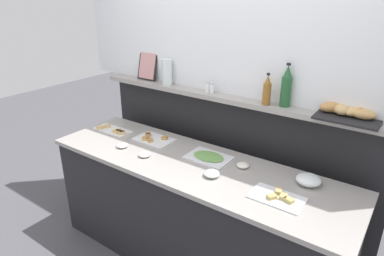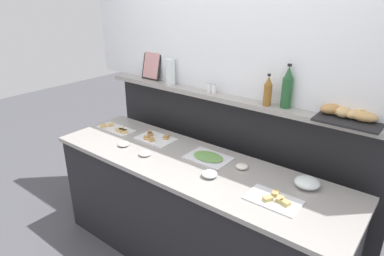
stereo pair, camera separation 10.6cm
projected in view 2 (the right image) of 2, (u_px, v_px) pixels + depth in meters
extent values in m
plane|color=#4C4C51|center=(229.00, 223.00, 3.29)|extent=(12.00, 12.00, 0.00)
cube|color=black|center=(192.00, 215.00, 2.69)|extent=(2.37, 0.68, 0.88)
cube|color=gray|center=(192.00, 165.00, 2.52)|extent=(2.41, 0.72, 0.03)
cube|color=black|center=(229.00, 167.00, 3.00)|extent=(2.56, 0.08, 1.29)
cube|color=gray|center=(229.00, 98.00, 2.72)|extent=(2.56, 0.22, 0.04)
cube|color=white|center=(237.00, 12.00, 2.52)|extent=(3.16, 0.08, 1.27)
cube|color=white|center=(156.00, 139.00, 2.90)|extent=(0.33, 0.22, 0.01)
cube|color=#AD7A47|center=(150.00, 134.00, 2.97)|extent=(0.07, 0.07, 0.01)
cube|color=#E5C666|center=(150.00, 133.00, 2.97)|extent=(0.07, 0.07, 0.01)
cube|color=#AD7A47|center=(150.00, 132.00, 2.96)|extent=(0.07, 0.07, 0.01)
cube|color=#AD7A47|center=(147.00, 139.00, 2.88)|extent=(0.07, 0.07, 0.01)
cube|color=#E5C666|center=(147.00, 138.00, 2.88)|extent=(0.07, 0.07, 0.01)
cube|color=#AD7A47|center=(147.00, 137.00, 2.88)|extent=(0.07, 0.07, 0.01)
cube|color=#AD7A47|center=(150.00, 136.00, 2.94)|extent=(0.07, 0.07, 0.01)
cube|color=#E5C666|center=(150.00, 135.00, 2.93)|extent=(0.07, 0.07, 0.01)
cube|color=#AD7A47|center=(150.00, 134.00, 2.93)|extent=(0.07, 0.07, 0.01)
cube|color=#AD7A47|center=(166.00, 138.00, 2.89)|extent=(0.05, 0.06, 0.01)
cube|color=#E5C666|center=(166.00, 137.00, 2.89)|extent=(0.05, 0.06, 0.01)
cube|color=#AD7A47|center=(166.00, 136.00, 2.89)|extent=(0.05, 0.06, 0.01)
cube|color=#AD7A47|center=(152.00, 140.00, 2.85)|extent=(0.07, 0.06, 0.01)
cube|color=#E5C666|center=(152.00, 139.00, 2.85)|extent=(0.07, 0.06, 0.01)
cube|color=#AD7A47|center=(152.00, 138.00, 2.85)|extent=(0.07, 0.06, 0.01)
cube|color=silver|center=(273.00, 200.00, 2.05)|extent=(0.33, 0.20, 0.01)
cube|color=tan|center=(285.00, 204.00, 1.99)|extent=(0.07, 0.05, 0.01)
cube|color=#66994C|center=(285.00, 203.00, 1.99)|extent=(0.07, 0.05, 0.01)
cube|color=tan|center=(285.00, 202.00, 1.99)|extent=(0.07, 0.05, 0.01)
cube|color=tan|center=(275.00, 195.00, 2.09)|extent=(0.05, 0.06, 0.01)
cube|color=#66994C|center=(276.00, 193.00, 2.08)|extent=(0.05, 0.06, 0.01)
cube|color=tan|center=(276.00, 192.00, 2.08)|extent=(0.05, 0.06, 0.01)
cube|color=tan|center=(268.00, 200.00, 2.03)|extent=(0.06, 0.07, 0.01)
cube|color=#66994C|center=(268.00, 199.00, 2.03)|extent=(0.06, 0.07, 0.01)
cube|color=tan|center=(268.00, 198.00, 2.03)|extent=(0.06, 0.07, 0.01)
cube|color=tan|center=(280.00, 200.00, 2.03)|extent=(0.05, 0.06, 0.01)
cube|color=#66994C|center=(280.00, 199.00, 2.03)|extent=(0.05, 0.06, 0.01)
cube|color=tan|center=(280.00, 198.00, 2.02)|extent=(0.05, 0.06, 0.01)
cube|color=silver|center=(116.00, 129.00, 3.11)|extent=(0.38, 0.17, 0.01)
cube|color=tan|center=(124.00, 132.00, 3.02)|extent=(0.06, 0.04, 0.01)
cube|color=#E5C666|center=(124.00, 131.00, 3.02)|extent=(0.06, 0.04, 0.01)
cube|color=tan|center=(124.00, 130.00, 3.02)|extent=(0.06, 0.04, 0.01)
cube|color=tan|center=(103.00, 127.00, 3.13)|extent=(0.05, 0.06, 0.01)
cube|color=#E5C666|center=(103.00, 126.00, 3.13)|extent=(0.05, 0.06, 0.01)
cube|color=tan|center=(103.00, 125.00, 3.13)|extent=(0.05, 0.06, 0.01)
cube|color=tan|center=(119.00, 131.00, 3.04)|extent=(0.06, 0.04, 0.01)
cube|color=#E5C666|center=(119.00, 130.00, 3.04)|extent=(0.06, 0.04, 0.01)
cube|color=tan|center=(119.00, 129.00, 3.04)|extent=(0.06, 0.04, 0.01)
cube|color=tan|center=(122.00, 130.00, 3.05)|extent=(0.07, 0.07, 0.01)
cube|color=#E5C666|center=(122.00, 130.00, 3.05)|extent=(0.07, 0.07, 0.01)
cube|color=tan|center=(122.00, 129.00, 3.05)|extent=(0.07, 0.07, 0.01)
cube|color=tan|center=(111.00, 125.00, 3.17)|extent=(0.07, 0.07, 0.01)
cube|color=#E5C666|center=(111.00, 125.00, 3.16)|extent=(0.07, 0.07, 0.01)
cube|color=tan|center=(111.00, 124.00, 3.16)|extent=(0.07, 0.07, 0.01)
cube|color=tan|center=(125.00, 132.00, 3.01)|extent=(0.06, 0.07, 0.01)
cube|color=#E5C666|center=(125.00, 131.00, 3.01)|extent=(0.06, 0.07, 0.01)
cube|color=tan|center=(124.00, 131.00, 3.00)|extent=(0.06, 0.07, 0.01)
cube|color=silver|center=(208.00, 158.00, 2.57)|extent=(0.33, 0.24, 0.01)
ellipsoid|color=#66994C|center=(208.00, 157.00, 2.57)|extent=(0.25, 0.17, 0.01)
ellipsoid|color=silver|center=(307.00, 182.00, 2.19)|extent=(0.16, 0.16, 0.07)
ellipsoid|color=#599959|center=(307.00, 184.00, 2.19)|extent=(0.13, 0.13, 0.04)
ellipsoid|color=silver|center=(210.00, 174.00, 2.31)|extent=(0.11, 0.11, 0.04)
ellipsoid|color=#E5CC66|center=(210.00, 175.00, 2.31)|extent=(0.09, 0.09, 0.03)
ellipsoid|color=silver|center=(145.00, 154.00, 2.61)|extent=(0.09, 0.09, 0.03)
ellipsoid|color=silver|center=(242.00, 166.00, 2.42)|extent=(0.09, 0.09, 0.03)
ellipsoid|color=silver|center=(124.00, 144.00, 2.77)|extent=(0.09, 0.09, 0.03)
cylinder|color=#8E5B23|center=(267.00, 95.00, 2.44)|extent=(0.06, 0.06, 0.16)
cone|color=#8E5B23|center=(269.00, 80.00, 2.40)|extent=(0.05, 0.05, 0.06)
cylinder|color=black|center=(269.00, 75.00, 2.38)|extent=(0.02, 0.02, 0.02)
cylinder|color=#23562D|center=(287.00, 93.00, 2.39)|extent=(0.08, 0.08, 0.22)
cone|color=#23562D|center=(289.00, 72.00, 2.33)|extent=(0.06, 0.06, 0.08)
cylinder|color=black|center=(290.00, 65.00, 2.31)|extent=(0.03, 0.03, 0.02)
cylinder|color=white|center=(209.00, 88.00, 2.77)|extent=(0.03, 0.03, 0.08)
cylinder|color=#B7BABF|center=(209.00, 83.00, 2.76)|extent=(0.03, 0.03, 0.01)
cylinder|color=white|center=(214.00, 89.00, 2.75)|extent=(0.03, 0.03, 0.08)
cylinder|color=#B7BABF|center=(214.00, 84.00, 2.73)|extent=(0.03, 0.03, 0.01)
cube|color=black|center=(348.00, 121.00, 2.16)|extent=(0.40, 0.26, 0.02)
ellipsoid|color=tan|center=(343.00, 112.00, 2.19)|extent=(0.12, 0.13, 0.07)
ellipsoid|color=#B7844C|center=(332.00, 109.00, 2.24)|extent=(0.18, 0.17, 0.07)
ellipsoid|color=tan|center=(361.00, 113.00, 2.17)|extent=(0.17, 0.11, 0.06)
ellipsoid|color=tan|center=(341.00, 110.00, 2.24)|extent=(0.10, 0.13, 0.06)
ellipsoid|color=tan|center=(362.00, 114.00, 2.16)|extent=(0.15, 0.10, 0.06)
ellipsoid|color=#B7844C|center=(363.00, 114.00, 2.16)|extent=(0.11, 0.12, 0.06)
ellipsoid|color=tan|center=(335.00, 110.00, 2.24)|extent=(0.17, 0.11, 0.06)
ellipsoid|color=tan|center=(355.00, 114.00, 2.16)|extent=(0.14, 0.16, 0.06)
ellipsoid|color=tan|center=(365.00, 117.00, 2.11)|extent=(0.16, 0.11, 0.06)
cube|color=black|center=(152.00, 65.00, 3.17)|extent=(0.22, 0.08, 0.26)
cube|color=#CC8C8C|center=(151.00, 65.00, 3.16)|extent=(0.19, 0.06, 0.23)
cylinder|color=silver|center=(170.00, 72.00, 2.99)|extent=(0.09, 0.09, 0.23)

